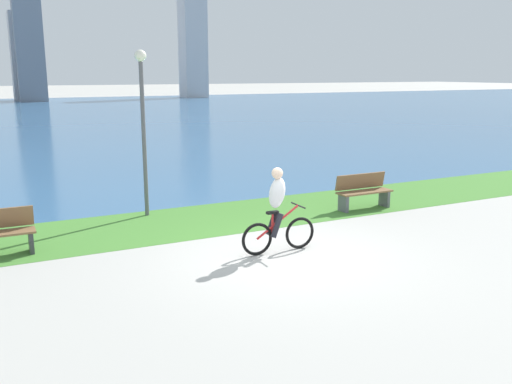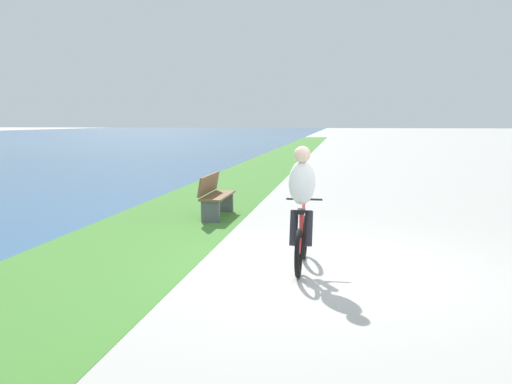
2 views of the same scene
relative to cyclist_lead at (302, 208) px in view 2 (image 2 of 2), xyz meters
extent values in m
plane|color=#B2AFA8|center=(-0.01, -0.34, -0.84)|extent=(300.00, 300.00, 0.00)
cube|color=#478433|center=(-0.01, 2.89, -0.83)|extent=(120.00, 2.86, 0.01)
torus|color=black|center=(0.51, 0.00, -0.52)|extent=(0.64, 0.06, 0.64)
torus|color=black|center=(-0.44, 0.00, -0.52)|extent=(0.64, 0.06, 0.64)
cylinder|color=red|center=(0.01, 0.00, -0.23)|extent=(0.92, 0.04, 0.61)
cylinder|color=red|center=(-0.11, 0.00, -0.28)|extent=(0.04, 0.04, 0.47)
cube|color=black|center=(-0.11, 0.00, -0.02)|extent=(0.24, 0.10, 0.05)
cylinder|color=black|center=(0.46, 0.00, 0.06)|extent=(0.03, 0.52, 0.03)
ellipsoid|color=white|center=(-0.01, 0.00, 0.36)|extent=(0.40, 0.36, 0.65)
sphere|color=beige|center=(-0.01, 0.00, 0.74)|extent=(0.22, 0.22, 0.22)
cylinder|color=#26262D|center=(-0.06, 0.10, -0.26)|extent=(0.27, 0.11, 0.49)
cylinder|color=#26262D|center=(-0.06, -0.10, -0.26)|extent=(0.27, 0.11, 0.49)
cube|color=brown|center=(3.66, 2.06, -0.39)|extent=(1.50, 0.45, 0.04)
cube|color=brown|center=(3.66, 2.25, -0.14)|extent=(1.50, 0.11, 0.40)
cube|color=#595960|center=(4.31, 2.06, -0.61)|extent=(0.08, 0.37, 0.45)
cube|color=#595960|center=(3.01, 2.06, -0.61)|extent=(0.08, 0.37, 0.45)
camera|label=1|loc=(-4.93, -9.01, 2.61)|focal=38.50mm
camera|label=2|loc=(-7.06, -0.54, 1.18)|focal=36.89mm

